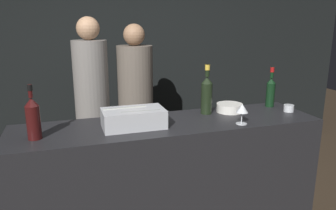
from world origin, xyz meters
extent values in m
cube|color=black|center=(0.00, 2.24, 1.40)|extent=(6.40, 0.06, 2.80)
cube|color=black|center=(0.00, 0.28, 0.54)|extent=(2.16, 0.55, 1.08)
cube|color=#B7BABF|center=(-0.26, 0.25, 1.14)|extent=(0.41, 0.24, 0.12)
cylinder|color=#9EA899|center=(-0.22, 0.20, 1.17)|extent=(0.26, 0.08, 0.06)
cylinder|color=#9EA899|center=(-0.28, 0.25, 1.17)|extent=(0.28, 0.08, 0.06)
cylinder|color=#B2B7AD|center=(-0.31, 0.30, 1.17)|extent=(0.29, 0.08, 0.07)
cylinder|color=silver|center=(0.54, 0.40, 1.11)|extent=(0.20, 0.20, 0.06)
cylinder|color=gray|center=(0.54, 0.40, 1.14)|extent=(0.17, 0.17, 0.01)
cylinder|color=silver|center=(0.47, 0.09, 1.08)|extent=(0.08, 0.08, 0.00)
cylinder|color=silver|center=(0.47, 0.09, 1.12)|extent=(0.01, 0.01, 0.08)
cone|color=silver|center=(0.47, 0.09, 1.19)|extent=(0.08, 0.08, 0.06)
cylinder|color=silver|center=(0.98, 0.26, 1.11)|extent=(0.08, 0.08, 0.05)
sphere|color=#EFB256|center=(0.98, 0.26, 1.11)|extent=(0.04, 0.04, 0.04)
cylinder|color=black|center=(0.34, 0.41, 1.20)|extent=(0.09, 0.09, 0.24)
cone|color=black|center=(0.34, 0.41, 1.34)|extent=(0.09, 0.09, 0.05)
cylinder|color=black|center=(0.34, 0.41, 1.41)|extent=(0.03, 0.03, 0.09)
cylinder|color=gold|center=(0.34, 0.41, 1.44)|extent=(0.04, 0.04, 0.04)
cylinder|color=#380F0F|center=(-0.87, 0.21, 1.18)|extent=(0.08, 0.08, 0.21)
cone|color=#380F0F|center=(-0.87, 0.21, 1.31)|extent=(0.08, 0.08, 0.05)
cylinder|color=#380F0F|center=(-0.87, 0.21, 1.37)|extent=(0.03, 0.03, 0.08)
cylinder|color=black|center=(-0.87, 0.21, 1.40)|extent=(0.03, 0.03, 0.04)
cylinder|color=black|center=(0.93, 0.44, 1.18)|extent=(0.07, 0.07, 0.20)
cone|color=black|center=(0.93, 0.44, 1.30)|extent=(0.07, 0.07, 0.04)
cylinder|color=black|center=(0.93, 0.44, 1.36)|extent=(0.03, 0.03, 0.09)
cylinder|color=maroon|center=(0.93, 0.44, 1.39)|extent=(0.03, 0.03, 0.04)
cube|color=black|center=(-0.01, 1.37, 0.40)|extent=(0.27, 0.19, 0.80)
cylinder|color=#60564C|center=(-0.01, 1.37, 1.17)|extent=(0.35, 0.35, 0.73)
sphere|color=#997051|center=(-0.01, 1.37, 1.64)|extent=(0.21, 0.21, 0.21)
cube|color=black|center=(-0.44, 1.29, 0.42)|extent=(0.24, 0.18, 0.84)
cylinder|color=slate|center=(-0.44, 1.29, 1.22)|extent=(0.32, 0.32, 0.76)
sphere|color=tan|center=(-0.44, 1.29, 1.70)|extent=(0.21, 0.21, 0.21)
camera|label=1|loc=(-0.67, -1.81, 1.78)|focal=35.00mm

